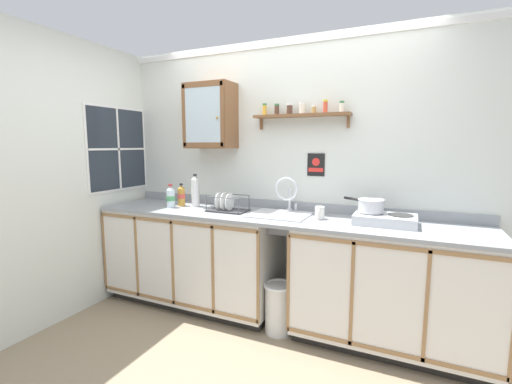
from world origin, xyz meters
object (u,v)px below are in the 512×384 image
saucepan (371,205)px  bottle_opaque_white_0 (195,192)px  dish_rack (227,207)px  hot_plate_stove (385,219)px  wall_cabinet (210,116)px  mug (320,213)px  trash_bin (279,307)px  warning_sign (316,165)px  bottle_water_clear_1 (171,197)px  bottle_juice_amber_2 (181,196)px  sink (281,216)px

saucepan → bottle_opaque_white_0: 1.65m
dish_rack → saucepan: bearing=2.7°
hot_plate_stove → wall_cabinet: wall_cabinet is taller
saucepan → mug: bearing=-173.4°
hot_plate_stove → trash_bin: bearing=-164.2°
dish_rack → wall_cabinet: size_ratio=0.58×
hot_plate_stove → warning_sign: (-0.62, 0.27, 0.38)m
bottle_water_clear_1 → wall_cabinet: wall_cabinet is taller
bottle_juice_amber_2 → wall_cabinet: size_ratio=0.37×
bottle_opaque_white_0 → wall_cabinet: (0.14, 0.08, 0.73)m
bottle_water_clear_1 → dish_rack: bottle_water_clear_1 is taller
bottle_juice_amber_2 → bottle_opaque_white_0: bearing=15.2°
warning_sign → bottle_opaque_white_0: bearing=-169.3°
dish_rack → trash_bin: dish_rack is taller
saucepan → trash_bin: size_ratio=0.79×
bottle_juice_amber_2 → wall_cabinet: wall_cabinet is taller
bottle_opaque_white_0 → dish_rack: (0.40, -0.09, -0.10)m
bottle_juice_amber_2 → trash_bin: (1.13, -0.24, -0.83)m
saucepan → bottle_juice_amber_2: 1.79m
sink → bottle_water_clear_1: sink is taller
mug → bottle_opaque_white_0: bearing=176.3°
saucepan → bottle_water_clear_1: (-1.83, -0.11, -0.03)m
sink → saucepan: 0.75m
dish_rack → trash_bin: 0.98m
saucepan → dish_rack: 1.25m
hot_plate_stove → saucepan: size_ratio=1.37×
sink → dish_rack: sink is taller
bottle_juice_amber_2 → dish_rack: bearing=-5.9°
bottle_water_clear_1 → dish_rack: bearing=5.3°
sink → wall_cabinet: (-0.77, 0.13, 0.88)m
wall_cabinet → trash_bin: size_ratio=1.47×
bottle_opaque_white_0 → wall_cabinet: bearing=30.2°
bottle_juice_amber_2 → mug: 1.40m
bottle_opaque_white_0 → bottle_water_clear_1: bottle_opaque_white_0 is taller
bottle_water_clear_1 → hot_plate_stove: bearing=2.6°
bottle_juice_amber_2 → dish_rack: size_ratio=0.63×
wall_cabinet → mug: bearing=-8.2°
bottle_opaque_white_0 → dish_rack: size_ratio=0.90×
bottle_water_clear_1 → bottle_juice_amber_2: size_ratio=1.01×
mug → trash_bin: size_ratio=0.29×
sink → bottle_water_clear_1: size_ratio=2.21×
sink → trash_bin: 0.76m
hot_plate_stove → warning_sign: size_ratio=2.25×
saucepan → dish_rack: saucepan is taller
saucepan → bottle_juice_amber_2: bearing=-179.9°
dish_rack → warning_sign: (0.74, 0.31, 0.38)m
bottle_opaque_white_0 → warning_sign: (1.14, 0.21, 0.28)m
bottle_opaque_white_0 → trash_bin: bearing=-15.7°
bottle_opaque_white_0 → wall_cabinet: 0.75m
sink → warning_sign: size_ratio=2.50×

